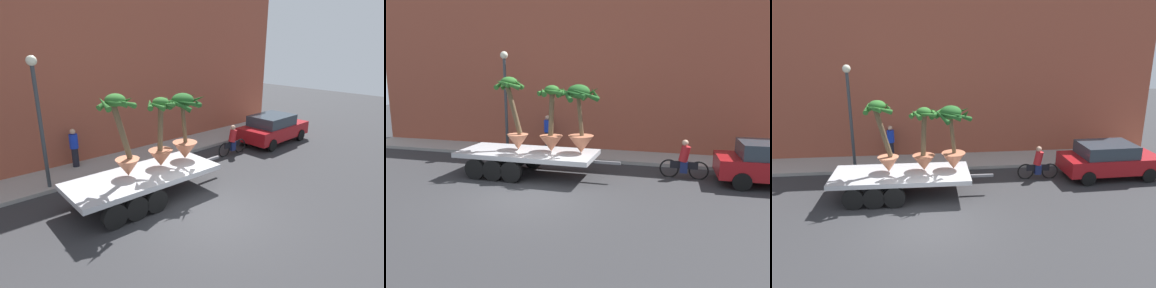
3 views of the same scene
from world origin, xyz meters
TOP-DOWN VIEW (x-y plane):
  - ground_plane at (0.00, 0.00)m, footprint 60.00×60.00m
  - sidewalk at (0.00, 6.10)m, footprint 24.00×2.20m
  - building_facade at (0.00, 7.80)m, footprint 24.00×1.20m
  - flatbed_trailer at (-1.33, 2.33)m, footprint 6.40×2.32m
  - potted_palm_rear at (-1.70, 2.54)m, footprint 1.25×1.26m
  - potted_palm_middle at (-0.14, 2.57)m, footprint 1.10×1.11m
  - potted_palm_front at (1.00, 2.60)m, footprint 1.70×1.70m
  - cyclist at (4.89, 3.54)m, footprint 1.84×0.36m
  - pedestrian_near_gate at (-1.82, 6.69)m, footprint 0.36×0.36m
  - street_lamp at (-3.42, 5.30)m, footprint 0.36×0.36m

SIDE VIEW (x-z plane):
  - ground_plane at x=0.00m, z-range 0.00..0.00m
  - sidewalk at x=0.00m, z-range 0.00..0.15m
  - cyclist at x=4.89m, z-range -0.10..1.44m
  - flatbed_trailer at x=-1.33m, z-range 0.26..1.24m
  - pedestrian_near_gate at x=-1.82m, z-range 0.19..1.90m
  - potted_palm_middle at x=-0.14m, z-range 0.74..3.30m
  - potted_palm_front at x=1.00m, z-range 1.03..3.64m
  - potted_palm_rear at x=-1.70m, z-range 0.93..3.81m
  - street_lamp at x=-3.42m, z-range 0.82..5.65m
  - building_facade at x=0.00m, z-range 0.00..8.48m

